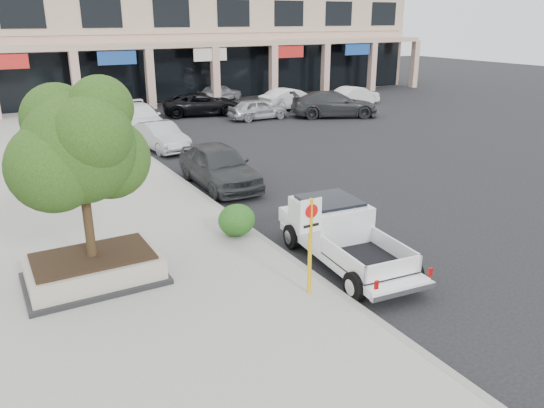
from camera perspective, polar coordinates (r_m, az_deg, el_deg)
The scene contains 19 objects.
ground at distance 14.62m, azimuth 8.28°, elevation -5.73°, with size 120.00×120.00×0.00m, color black.
sidewalk at distance 17.68m, azimuth -18.62°, elevation -1.79°, with size 8.00×52.00×0.15m, color gray.
curb at distance 18.71m, azimuth -6.77°, elevation 0.29°, with size 0.20×52.00×0.15m, color gray.
strip_mall at distance 47.21m, azimuth -9.75°, elevation 17.43°, with size 40.55×12.43×9.50m.
planter at distance 13.50m, azimuth -18.60°, elevation -6.60°, with size 3.20×2.20×0.68m.
planter_tree at distance 12.72m, azimuth -19.56°, elevation 5.81°, with size 2.90×2.55×4.00m.
no_parking_sign at distance 11.82m, azimuth 4.15°, elevation -3.17°, with size 0.55×0.09×2.30m.
hedge at distance 15.41m, azimuth -3.82°, elevation -1.73°, with size 1.10×0.99×0.94m, color #1A4A15.
pickup_truck at distance 13.88m, azimuth 8.07°, elevation -3.59°, with size 1.84×4.97×1.56m, color white, non-canonical shape.
curb_car_a at distance 20.40m, azimuth -5.70°, elevation 4.13°, with size 1.93×4.80×1.63m, color #2A2D2F.
curb_car_b at distance 26.68m, azimuth -11.86°, elevation 7.12°, with size 1.42×4.07×1.34m, color #9B9EA2.
curb_car_c at distance 31.18m, azimuth -14.10°, elevation 8.90°, with size 2.18×5.37×1.56m, color white.
curb_car_d at distance 35.14m, azimuth -16.07°, elevation 9.94°, with size 2.74×5.95×1.65m, color black.
lot_car_a at distance 34.30m, azimuth -1.52°, elevation 10.18°, with size 1.56×3.88×1.32m, color #A3A4AB.
lot_car_b at distance 38.10m, azimuth 2.01°, elevation 11.23°, with size 1.57×4.52×1.49m, color silver.
lot_car_c at distance 35.41m, azimuth 6.70°, elevation 10.61°, with size 2.30×5.67×1.65m, color #2A2C2F.
lot_car_d at distance 36.16m, azimuth -7.51°, elevation 10.61°, with size 2.41×5.23×1.45m, color black.
lot_car_e at distance 42.27m, azimuth -5.68°, elevation 11.85°, with size 1.57×3.89×1.33m, color #95989C.
lot_car_f at distance 40.46m, azimuth 8.89°, elevation 11.42°, with size 1.47×4.21×1.39m, color silver.
Camera 1 is at (-8.26, -10.37, 6.16)m, focal length 35.00 mm.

